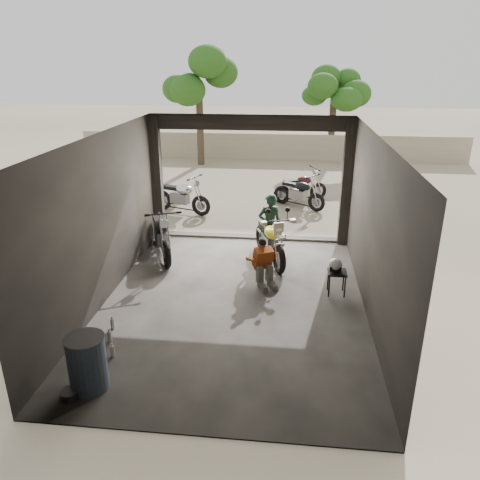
% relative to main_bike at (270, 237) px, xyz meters
% --- Properties ---
extents(ground, '(80.00, 80.00, 0.00)m').
position_rel_main_bike_xyz_m(ground, '(-0.59, -2.09, -0.60)').
color(ground, '#7A6D56').
rests_on(ground, ground).
extents(garage, '(7.00, 7.13, 3.20)m').
position_rel_main_bike_xyz_m(garage, '(-0.59, -1.54, 0.68)').
color(garage, '#2D2B28').
rests_on(garage, ground).
extents(boundary_wall, '(18.00, 0.30, 1.20)m').
position_rel_main_bike_xyz_m(boundary_wall, '(-0.59, 11.91, -0.00)').
color(boundary_wall, gray).
rests_on(boundary_wall, ground).
extents(tree_left, '(2.20, 2.20, 5.60)m').
position_rel_main_bike_xyz_m(tree_left, '(-3.59, 10.41, 3.38)').
color(tree_left, '#382B1E').
rests_on(tree_left, ground).
extents(tree_right, '(2.20, 2.20, 5.00)m').
position_rel_main_bike_xyz_m(tree_right, '(2.21, 11.91, 2.96)').
color(tree_right, '#382B1E').
rests_on(tree_right, ground).
extents(main_bike, '(1.32, 1.95, 1.21)m').
position_rel_main_bike_xyz_m(main_bike, '(0.00, 0.00, 0.00)').
color(main_bike, '#BAB79D').
rests_on(main_bike, ground).
extents(left_bike, '(1.43, 2.00, 1.25)m').
position_rel_main_bike_xyz_m(left_bike, '(-2.59, 0.07, 0.02)').
color(left_bike, black).
rests_on(left_bike, ground).
extents(outside_bike_a, '(1.91, 1.30, 1.19)m').
position_rel_main_bike_xyz_m(outside_bike_a, '(-2.89, 3.42, -0.01)').
color(outside_bike_a, black).
rests_on(outside_bike_a, ground).
extents(outside_bike_b, '(1.79, 1.29, 1.12)m').
position_rel_main_bike_xyz_m(outside_bike_b, '(0.76, 5.02, -0.04)').
color(outside_bike_b, '#350C0E').
rests_on(outside_bike_b, ground).
extents(outside_bike_c, '(1.75, 1.50, 1.12)m').
position_rel_main_bike_xyz_m(outside_bike_c, '(0.70, 4.35, -0.04)').
color(outside_bike_c, black).
rests_on(outside_bike_c, ground).
extents(rider, '(0.65, 0.53, 1.53)m').
position_rel_main_bike_xyz_m(rider, '(-0.04, 0.39, 0.16)').
color(rider, black).
rests_on(rider, ground).
extents(mechanic, '(0.74, 0.82, 0.97)m').
position_rel_main_bike_xyz_m(mechanic, '(-0.04, -1.32, -0.12)').
color(mechanic, '#9C4114').
rests_on(mechanic, ground).
extents(stool, '(0.37, 0.37, 0.51)m').
position_rel_main_bike_xyz_m(stool, '(1.41, -1.52, -0.17)').
color(stool, black).
rests_on(stool, ground).
extents(helmet, '(0.33, 0.34, 0.26)m').
position_rel_main_bike_xyz_m(helmet, '(1.37, -1.48, 0.04)').
color(helmet, silver).
rests_on(helmet, stool).
extents(oil_drum, '(0.64, 0.64, 0.84)m').
position_rel_main_bike_xyz_m(oil_drum, '(-2.34, -4.84, -0.18)').
color(oil_drum, '#3B4E63').
rests_on(oil_drum, ground).
extents(sign_post, '(0.73, 0.08, 2.19)m').
position_rel_main_bike_xyz_m(sign_post, '(2.82, 0.53, 0.86)').
color(sign_post, black).
rests_on(sign_post, ground).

